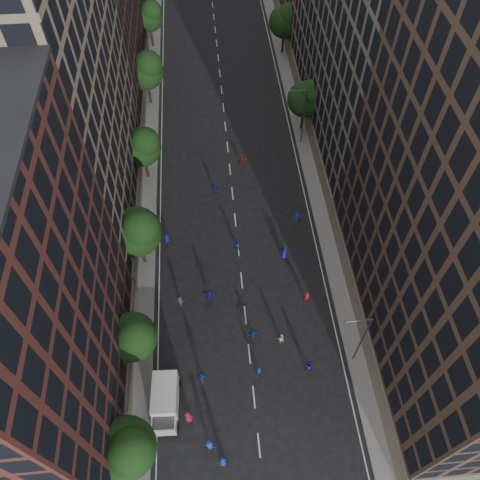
{
  "coord_description": "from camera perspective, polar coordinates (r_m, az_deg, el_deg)",
  "views": [
    {
      "loc": [
        -2.66,
        -5.59,
        46.34
      ],
      "look_at": [
        0.19,
        26.81,
        2.0
      ],
      "focal_mm": 35.0,
      "sensor_mm": 36.0,
      "label": 1
    }
  ],
  "objects": [
    {
      "name": "tree_left_0",
      "position": [
        42.31,
        -13.63,
        -23.54
      ],
      "size": [
        5.2,
        5.2,
        8.83
      ],
      "color": "black",
      "rests_on": "ground"
    },
    {
      "name": "skater_3",
      "position": [
        46.65,
        -3.72,
        -23.76
      ],
      "size": [
        1.27,
        0.98,
        1.74
      ],
      "primitive_type": "imported",
      "rotation": [
        0.0,
        0.0,
        2.8
      ],
      "color": "blue",
      "rests_on": "ground"
    },
    {
      "name": "skater_11",
      "position": [
        52.37,
        -3.75,
        -6.71
      ],
      "size": [
        1.7,
        1.04,
        1.75
      ],
      "primitive_type": "imported",
      "rotation": [
        0.0,
        0.0,
        2.79
      ],
      "color": "#1F16B3",
      "rests_on": "ground"
    },
    {
      "name": "skater_8",
      "position": [
        50.23,
        5.01,
        -11.86
      ],
      "size": [
        0.77,
        0.62,
        1.49
      ],
      "primitive_type": "imported",
      "rotation": [
        0.0,
        0.0,
        3.22
      ],
      "color": "white",
      "rests_on": "ground"
    },
    {
      "name": "skater_0",
      "position": [
        46.34,
        -2.08,
        -25.38
      ],
      "size": [
        0.99,
        0.84,
        1.72
      ],
      "primitive_type": "imported",
      "rotation": [
        0.0,
        0.0,
        3.55
      ],
      "color": "#1431A4",
      "rests_on": "ground"
    },
    {
      "name": "skater_16",
      "position": [
        61.96,
        -3.08,
        6.38
      ],
      "size": [
        1.06,
        0.72,
        1.67
      ],
      "primitive_type": "imported",
      "rotation": [
        0.0,
        0.0,
        2.79
      ],
      "color": "#1322A0",
      "rests_on": "ground"
    },
    {
      "name": "skater_4",
      "position": [
        48.39,
        -4.65,
        -16.4
      ],
      "size": [
        1.13,
        0.5,
        1.91
      ],
      "primitive_type": "imported",
      "rotation": [
        0.0,
        0.0,
        3.17
      ],
      "color": "navy",
      "rests_on": "ground"
    },
    {
      "name": "tree_right_b",
      "position": [
        84.98,
        5.63,
        25.14
      ],
      "size": [
        5.2,
        5.2,
        8.83
      ],
      "color": "black",
      "rests_on": "ground"
    },
    {
      "name": "bldg_left_c",
      "position": [
        73.19,
        -19.22,
        24.88
      ],
      "size": [
        14.0,
        20.0,
        28.0
      ],
      "primitive_type": "cube",
      "color": "#53271F",
      "rests_on": "ground"
    },
    {
      "name": "tree_left_4",
      "position": [
        73.92,
        -11.36,
        19.73
      ],
      "size": [
        5.4,
        5.4,
        9.08
      ],
      "color": "black",
      "rests_on": "ground"
    },
    {
      "name": "bldg_left_b",
      "position": [
        52.68,
        -23.01,
        15.52
      ],
      "size": [
        14.0,
        26.0,
        34.0
      ],
      "primitive_type": "cube",
      "color": "#7F6D53",
      "rests_on": "ground"
    },
    {
      "name": "bldg_right_b",
      "position": [
        61.8,
        17.56,
        22.57
      ],
      "size": [
        14.0,
        28.0,
        33.0
      ],
      "primitive_type": "cube",
      "color": "#655F53",
      "rests_on": "ground"
    },
    {
      "name": "skater_14",
      "position": [
        56.09,
        -0.41,
        -0.53
      ],
      "size": [
        0.94,
        0.82,
        1.62
      ],
      "primitive_type": "imported",
      "rotation": [
        0.0,
        0.0,
        2.83
      ],
      "color": "#1421A5",
      "rests_on": "ground"
    },
    {
      "name": "ground",
      "position": [
        65.07,
        -1.2,
        8.31
      ],
      "size": [
        240.0,
        240.0,
        0.0
      ],
      "primitive_type": "plane",
      "color": "black",
      "rests_on": "ground"
    },
    {
      "name": "sidewalk_right",
      "position": [
        71.94,
        8.16,
        13.11
      ],
      "size": [
        4.0,
        105.0,
        0.15
      ],
      "primitive_type": "cube",
      "color": "slate",
      "rests_on": "ground"
    },
    {
      "name": "skater_9",
      "position": [
        52.39,
        -7.3,
        -7.47
      ],
      "size": [
        1.02,
        0.61,
        1.54
      ],
      "primitive_type": "imported",
      "rotation": [
        0.0,
        0.0,
        3.19
      ],
      "color": "#3A3A3E",
      "rests_on": "ground"
    },
    {
      "name": "tree_right_a",
      "position": [
        68.64,
        8.13,
        16.81
      ],
      "size": [
        5.0,
        5.0,
        8.39
      ],
      "color": "black",
      "rests_on": "ground"
    },
    {
      "name": "skater_5",
      "position": [
        50.2,
        1.6,
        -11.46
      ],
      "size": [
        1.51,
        0.7,
        1.57
      ],
      "primitive_type": "imported",
      "rotation": [
        0.0,
        0.0,
        3.31
      ],
      "color": "#143AA9",
      "rests_on": "ground"
    },
    {
      "name": "skater_12",
      "position": [
        55.53,
        5.4,
        -1.68
      ],
      "size": [
        0.8,
        0.52,
        1.64
      ],
      "primitive_type": "imported",
      "rotation": [
        0.0,
        0.0,
        3.14
      ],
      "color": "#1915B2",
      "rests_on": "ground"
    },
    {
      "name": "tree_left_2",
      "position": [
        51.53,
        -12.39,
        1.12
      ],
      "size": [
        5.6,
        5.6,
        9.45
      ],
      "color": "black",
      "rests_on": "ground"
    },
    {
      "name": "cargo_van",
      "position": [
        47.45,
        -9.12,
        -18.88
      ],
      "size": [
        2.78,
        5.51,
        2.87
      ],
      "rotation": [
        0.0,
        0.0,
        -0.05
      ],
      "color": "white",
      "rests_on": "ground"
    },
    {
      "name": "tree_left_5",
      "position": [
        87.88,
        -10.98,
        25.31
      ],
      "size": [
        4.8,
        4.8,
        8.33
      ],
      "color": "black",
      "rests_on": "ground"
    },
    {
      "name": "streetlamp_far",
      "position": [
        66.52,
        7.63,
        14.99
      ],
      "size": [
        2.64,
        0.22,
        9.06
      ],
      "color": "#595B60",
      "rests_on": "ground"
    },
    {
      "name": "skater_6",
      "position": [
        47.38,
        -6.34,
        -20.6
      ],
      "size": [
        1.05,
        0.84,
        1.88
      ],
      "primitive_type": "imported",
      "rotation": [
        0.0,
        0.0,
        2.85
      ],
      "color": "maroon",
      "rests_on": "ground"
    },
    {
      "name": "skater_13",
      "position": [
        57.05,
        -8.88,
        0.08
      ],
      "size": [
        0.8,
        0.68,
        1.87
      ],
      "primitive_type": "imported",
      "rotation": [
        0.0,
        0.0,
        3.54
      ],
      "color": "#1419A7",
      "rests_on": "ground"
    },
    {
      "name": "skater_10",
      "position": [
        55.96,
        5.54,
        -1.09
      ],
      "size": [
        0.95,
        0.42,
        1.61
      ],
      "primitive_type": "imported",
      "rotation": [
        0.0,
        0.0,
        3.12
      ],
      "color": "#1C5D29",
      "rests_on": "ground"
    },
    {
      "name": "skater_15",
      "position": [
        59.04,
        6.94,
        2.67
      ],
      "size": [
        1.02,
        0.63,
        1.51
      ],
      "primitive_type": "imported",
      "rotation": [
        0.0,
        0.0,
        3.22
      ],
      "color": "#1630B3",
      "rests_on": "ground"
    },
    {
      "name": "tree_left_3",
      "position": [
        61.46,
        -11.78,
        11.2
      ],
      "size": [
        5.0,
        5.0,
        8.58
      ],
      "color": "black",
      "rests_on": "ground"
    },
    {
      "name": "skater_17",
      "position": [
        65.59,
        0.16,
        9.71
      ],
      "size": [
        1.47,
        0.79,
        1.51
      ],
      "primitive_type": "imported",
      "rotation": [
        0.0,
        0.0,
        2.88
      ],
      "color": "maroon",
      "rests_on": "ground"
    },
    {
      "name": "tree_left_1",
      "position": [
        45.96,
        -12.87,
        -11.41
      ],
      "size": [
        4.8,
        4.8,
        8.21
      ],
      "color": "black",
      "rests_on": "ground"
    },
    {
      "name": "skater_2",
      "position": [
        49.27,
        8.36,
        -14.92
      ],
      "size": [
        1.03,
        0.94,
        1.73
      ],
      "primitive_type": "imported",
      "rotation": [
        0.0,
        0.0,
        2.71
      ],
      "color": "#1D16B8",
      "rests_on": "ground"
    },
    {
      "name": "streetlamp_near",
      "position": [
        46.63,
        14.49,
        -11.5
      ],
      "size": [
        2.64,
        0.22,
        9.06
      ],
      "color": "#595B60",
      "rests_on": "ground"
    },
    {
      "name": "skater_7",
      "position": [
        52.68,
        8.13,
        -6.85
      ],
      "size": [
        0.72,
        0.55,
        1.74
      ],
      "primitive_type": "imported",
      "rotation": [
        0.0,
        0.0,
        2.9
      ],
      "color": "#A61B27",
      "rests_on": "ground"
    },
    {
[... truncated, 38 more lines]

